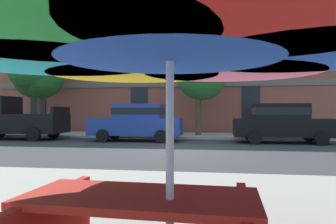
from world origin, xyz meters
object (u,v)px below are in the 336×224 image
(sedan_blue, at_px, (137,121))
(patio_umbrella, at_px, (170,23))
(pickup_black, at_px, (11,119))
(street_tree_left, at_px, (37,72))
(sedan_black, at_px, (282,122))
(street_tree_middle, at_px, (201,78))

(sedan_blue, relative_size, patio_umbrella, 1.21)
(pickup_black, height_order, street_tree_left, street_tree_left)
(pickup_black, xyz_separation_m, sedan_black, (13.37, -0.00, -0.08))
(pickup_black, xyz_separation_m, street_tree_middle, (9.58, 2.81, 2.27))
(sedan_blue, height_order, patio_umbrella, patio_umbrella)
(sedan_black, relative_size, street_tree_left, 0.78)
(pickup_black, height_order, sedan_black, pickup_black)
(street_tree_middle, xyz_separation_m, patio_umbrella, (0.44, -15.51, -1.24))
(pickup_black, distance_m, street_tree_left, 4.07)
(sedan_blue, xyz_separation_m, street_tree_left, (-6.94, 2.93, 2.87))
(sedan_blue, xyz_separation_m, street_tree_middle, (2.94, 2.81, 2.34))
(pickup_black, distance_m, street_tree_middle, 10.24)
(street_tree_middle, relative_size, patio_umbrella, 1.30)
(pickup_black, distance_m, sedan_blue, 6.64)
(sedan_black, bearing_deg, patio_umbrella, -104.74)
(street_tree_left, relative_size, patio_umbrella, 1.56)
(sedan_black, relative_size, patio_umbrella, 1.21)
(pickup_black, relative_size, sedan_black, 1.16)
(sedan_blue, relative_size, street_tree_middle, 0.93)
(pickup_black, height_order, sedan_blue, pickup_black)
(street_tree_middle, bearing_deg, street_tree_left, 179.28)
(patio_umbrella, bearing_deg, sedan_blue, 104.90)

